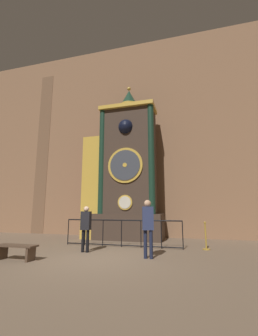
% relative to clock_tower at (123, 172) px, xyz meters
% --- Properties ---
extents(ground_plane, '(28.00, 28.00, 0.00)m').
position_rel_clock_tower_xyz_m(ground_plane, '(0.58, -4.64, -3.45)').
color(ground_plane, '#75604C').
extents(cathedral_back_wall, '(24.00, 0.32, 12.03)m').
position_rel_clock_tower_xyz_m(cathedral_back_wall, '(0.49, 1.38, 2.56)').
color(cathedral_back_wall, '#936B4C').
rests_on(cathedral_back_wall, ground_plane).
extents(clock_tower, '(4.17, 1.83, 8.35)m').
position_rel_clock_tower_xyz_m(clock_tower, '(0.00, 0.00, 0.00)').
color(clock_tower, '#423328').
rests_on(clock_tower, ground_plane).
extents(railing_fence, '(4.92, 0.05, 1.07)m').
position_rel_clock_tower_xyz_m(railing_fence, '(0.63, -2.21, -2.85)').
color(railing_fence, black).
rests_on(railing_fence, ground_plane).
extents(visitor_near, '(0.35, 0.23, 1.60)m').
position_rel_clock_tower_xyz_m(visitor_near, '(-0.27, -3.68, -2.49)').
color(visitor_near, black).
rests_on(visitor_near, ground_plane).
extents(visitor_far, '(0.39, 0.31, 1.79)m').
position_rel_clock_tower_xyz_m(visitor_far, '(2.09, -4.12, -2.37)').
color(visitor_far, '#1B213A').
rests_on(visitor_far, ground_plane).
extents(stanchion_post, '(0.28, 0.28, 1.04)m').
position_rel_clock_tower_xyz_m(stanchion_post, '(3.91, -2.01, -3.11)').
color(stanchion_post, '#B28E33').
rests_on(stanchion_post, ground_plane).
extents(visitor_bench, '(1.27, 0.40, 0.44)m').
position_rel_clock_tower_xyz_m(visitor_bench, '(-1.69, -5.38, -3.14)').
color(visitor_bench, brown).
rests_on(visitor_bench, ground_plane).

